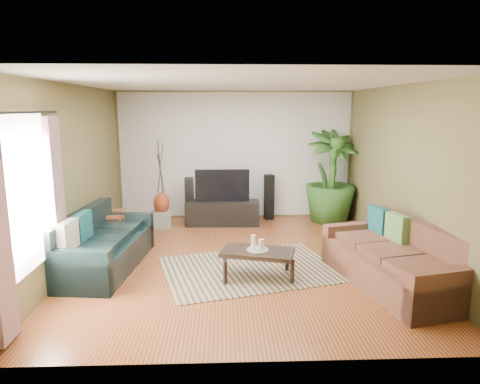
{
  "coord_description": "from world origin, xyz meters",
  "views": [
    {
      "loc": [
        -0.25,
        -6.38,
        2.35
      ],
      "look_at": [
        0.0,
        0.2,
        1.05
      ],
      "focal_mm": 32.0,
      "sensor_mm": 36.0,
      "label": 1
    }
  ],
  "objects_px": {
    "sofa_right": "(392,255)",
    "side_table": "(109,229)",
    "coffee_table": "(257,264)",
    "tv_stand": "(222,213)",
    "vase": "(162,203)",
    "sofa_left": "(105,240)",
    "pedestal": "(162,219)",
    "speaker_right": "(269,197)",
    "television": "(222,185)",
    "speaker_left": "(189,200)",
    "potted_plant": "(331,176)"
  },
  "relations": [
    {
      "from": "sofa_left",
      "to": "vase",
      "type": "bearing_deg",
      "value": -7.65
    },
    {
      "from": "vase",
      "to": "side_table",
      "type": "xyz_separation_m",
      "value": [
        -0.74,
        -1.12,
        -0.2
      ]
    },
    {
      "from": "sofa_right",
      "to": "tv_stand",
      "type": "bearing_deg",
      "value": -157.24
    },
    {
      "from": "potted_plant",
      "to": "vase",
      "type": "bearing_deg",
      "value": -174.17
    },
    {
      "from": "coffee_table",
      "to": "sofa_right",
      "type": "bearing_deg",
      "value": 5.49
    },
    {
      "from": "pedestal",
      "to": "side_table",
      "type": "relative_size",
      "value": 0.57
    },
    {
      "from": "sofa_left",
      "to": "speaker_left",
      "type": "height_order",
      "value": "speaker_left"
    },
    {
      "from": "sofa_right",
      "to": "pedestal",
      "type": "bearing_deg",
      "value": -143.79
    },
    {
      "from": "tv_stand",
      "to": "television",
      "type": "height_order",
      "value": "television"
    },
    {
      "from": "tv_stand",
      "to": "speaker_left",
      "type": "xyz_separation_m",
      "value": [
        -0.68,
        0.24,
        0.22
      ]
    },
    {
      "from": "pedestal",
      "to": "television",
      "type": "bearing_deg",
      "value": 8.06
    },
    {
      "from": "speaker_left",
      "to": "potted_plant",
      "type": "distance_m",
      "value": 2.97
    },
    {
      "from": "pedestal",
      "to": "vase",
      "type": "bearing_deg",
      "value": 90.0
    },
    {
      "from": "potted_plant",
      "to": "side_table",
      "type": "bearing_deg",
      "value": -160.7
    },
    {
      "from": "television",
      "to": "pedestal",
      "type": "bearing_deg",
      "value": -171.94
    },
    {
      "from": "sofa_left",
      "to": "vase",
      "type": "relative_size",
      "value": 4.82
    },
    {
      "from": "coffee_table",
      "to": "vase",
      "type": "distance_m",
      "value": 3.16
    },
    {
      "from": "vase",
      "to": "side_table",
      "type": "bearing_deg",
      "value": -123.67
    },
    {
      "from": "tv_stand",
      "to": "speaker_left",
      "type": "bearing_deg",
      "value": 162.95
    },
    {
      "from": "speaker_right",
      "to": "pedestal",
      "type": "height_order",
      "value": "speaker_right"
    },
    {
      "from": "tv_stand",
      "to": "speaker_right",
      "type": "bearing_deg",
      "value": 25.05
    },
    {
      "from": "sofa_right",
      "to": "speaker_right",
      "type": "bearing_deg",
      "value": -173.49
    },
    {
      "from": "vase",
      "to": "speaker_right",
      "type": "bearing_deg",
      "value": 14.64
    },
    {
      "from": "speaker_left",
      "to": "vase",
      "type": "relative_size",
      "value": 2.16
    },
    {
      "from": "sofa_left",
      "to": "television",
      "type": "height_order",
      "value": "television"
    },
    {
      "from": "sofa_left",
      "to": "tv_stand",
      "type": "bearing_deg",
      "value": -30.69
    },
    {
      "from": "tv_stand",
      "to": "potted_plant",
      "type": "xyz_separation_m",
      "value": [
        2.24,
        0.2,
        0.7
      ]
    },
    {
      "from": "sofa_right",
      "to": "potted_plant",
      "type": "bearing_deg",
      "value": 167.19
    },
    {
      "from": "sofa_left",
      "to": "speaker_right",
      "type": "bearing_deg",
      "value": -38.74
    },
    {
      "from": "speaker_right",
      "to": "sofa_left",
      "type": "bearing_deg",
      "value": -149.55
    },
    {
      "from": "sofa_right",
      "to": "side_table",
      "type": "bearing_deg",
      "value": -127.01
    },
    {
      "from": "tv_stand",
      "to": "pedestal",
      "type": "height_order",
      "value": "tv_stand"
    },
    {
      "from": "speaker_right",
      "to": "side_table",
      "type": "relative_size",
      "value": 1.63
    },
    {
      "from": "pedestal",
      "to": "side_table",
      "type": "bearing_deg",
      "value": -123.67
    },
    {
      "from": "tv_stand",
      "to": "potted_plant",
      "type": "height_order",
      "value": "potted_plant"
    },
    {
      "from": "tv_stand",
      "to": "speaker_right",
      "type": "distance_m",
      "value": 1.11
    },
    {
      "from": "speaker_right",
      "to": "side_table",
      "type": "xyz_separation_m",
      "value": [
        -2.94,
        -1.69,
        -0.19
      ]
    },
    {
      "from": "vase",
      "to": "side_table",
      "type": "distance_m",
      "value": 1.35
    },
    {
      "from": "sofa_left",
      "to": "potted_plant",
      "type": "bearing_deg",
      "value": -51.51
    },
    {
      "from": "speaker_right",
      "to": "side_table",
      "type": "distance_m",
      "value": 3.4
    },
    {
      "from": "sofa_right",
      "to": "pedestal",
      "type": "height_order",
      "value": "sofa_right"
    },
    {
      "from": "coffee_table",
      "to": "side_table",
      "type": "bearing_deg",
      "value": 163.78
    },
    {
      "from": "potted_plant",
      "to": "side_table",
      "type": "distance_m",
      "value": 4.49
    },
    {
      "from": "pedestal",
      "to": "side_table",
      "type": "distance_m",
      "value": 1.35
    },
    {
      "from": "sofa_left",
      "to": "coffee_table",
      "type": "height_order",
      "value": "sofa_left"
    },
    {
      "from": "sofa_left",
      "to": "vase",
      "type": "distance_m",
      "value": 2.23
    },
    {
      "from": "television",
      "to": "speaker_left",
      "type": "distance_m",
      "value": 0.8
    },
    {
      "from": "speaker_right",
      "to": "coffee_table",
      "type": "bearing_deg",
      "value": -113.49
    },
    {
      "from": "sofa_left",
      "to": "pedestal",
      "type": "xyz_separation_m",
      "value": [
        0.53,
        2.17,
        -0.26
      ]
    },
    {
      "from": "coffee_table",
      "to": "tv_stand",
      "type": "bearing_deg",
      "value": 115.89
    }
  ]
}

